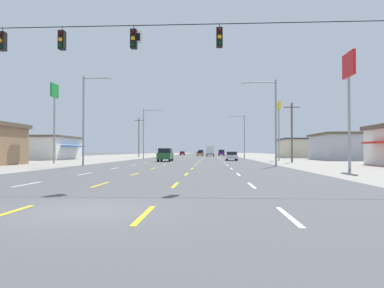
{
  "coord_description": "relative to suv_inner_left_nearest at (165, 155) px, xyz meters",
  "views": [
    {
      "loc": [
        3.37,
        -8.97,
        1.58
      ],
      "look_at": [
        -0.09,
        56.57,
        2.9
      ],
      "focal_mm": 32.5,
      "sensor_mm": 36.0,
      "label": 1
    }
  ],
  "objects": [
    {
      "name": "streetlight_left_row_1",
      "position": [
        -6.3,
        17.11,
        4.79
      ],
      "size": [
        4.13,
        0.26,
        10.09
      ],
      "color": "gray",
      "rests_on": "ground"
    },
    {
      "name": "pole_sign_left_row_1",
      "position": [
        -13.17,
        -8.96,
        6.63
      ],
      "size": [
        0.24,
        1.98,
        10.22
      ],
      "color": "gray",
      "rests_on": "ground"
    },
    {
      "name": "streetlight_right_row_1",
      "position": [
        13.23,
        17.11,
        4.06
      ],
      "size": [
        3.64,
        0.26,
        8.78
      ],
      "color": "gray",
      "rests_on": "ground"
    },
    {
      "name": "pole_sign_right_row_0",
      "position": [
        18.54,
        -22.5,
        6.64
      ],
      "size": [
        0.24,
        2.36,
        9.92
      ],
      "color": "gray",
      "rests_on": "ground"
    },
    {
      "name": "storefront_left_row_1",
      "position": [
        -25.01,
        11.15,
        1.17
      ],
      "size": [
        13.04,
        12.42,
        4.35
      ],
      "color": "silver",
      "rests_on": "ground"
    },
    {
      "name": "sedan_far_right_near",
      "position": [
        10.34,
        5.52,
        -0.27
      ],
      "size": [
        1.8,
        4.5,
        1.46
      ],
      "color": "silver",
      "rests_on": "ground"
    },
    {
      "name": "suv_center_turn_farthest",
      "position": [
        3.24,
        79.5,
        0.0
      ],
      "size": [
        1.98,
        4.9,
        1.98
      ],
      "color": "#4C196B",
      "rests_on": "ground"
    },
    {
      "name": "lot_apron_right",
      "position": [
        28.2,
        22.59,
        -1.02
      ],
      "size": [
        28.0,
        440.0,
        0.01
      ],
      "primitive_type": "cube",
      "color": "gray",
      "rests_on": "ground"
    },
    {
      "name": "streetlight_left_row_0",
      "position": [
        -6.39,
        -16.14,
        4.44
      ],
      "size": [
        3.36,
        0.26,
        9.59
      ],
      "color": "gray",
      "rests_on": "ground"
    },
    {
      "name": "lot_apron_left",
      "position": [
        -21.3,
        22.59,
        -1.02
      ],
      "size": [
        28.0,
        440.0,
        0.01
      ],
      "primitive_type": "cube",
      "color": "gray",
      "rests_on": "ground"
    },
    {
      "name": "pole_sign_right_row_1",
      "position": [
        18.02,
        4.93,
        6.22
      ],
      "size": [
        0.24,
        2.34,
        9.63
      ],
      "color": "gray",
      "rests_on": "ground"
    },
    {
      "name": "ground_plane",
      "position": [
        3.45,
        22.59,
        -1.03
      ],
      "size": [
        572.0,
        572.0,
        0.0
      ],
      "primitive_type": "plane",
      "color": "#4C4C4F"
    },
    {
      "name": "storefront_right_row_1",
      "position": [
        30.64,
        10.88,
        1.36
      ],
      "size": [
        9.75,
        12.45,
        4.73
      ],
      "color": "#B2B2B7",
      "rests_on": "ground"
    },
    {
      "name": "storefront_right_row_2",
      "position": [
        29.89,
        32.46,
        1.26
      ],
      "size": [
        12.59,
        13.08,
        4.55
      ],
      "color": "beige",
      "rests_on": "ground"
    },
    {
      "name": "streetlight_right_row_0",
      "position": [
        13.23,
        -16.14,
        4.16
      ],
      "size": [
        3.67,
        0.26,
        8.97
      ],
      "color": "gray",
      "rests_on": "ground"
    },
    {
      "name": "signal_span_wire",
      "position": [
        2.99,
        -35.78,
        4.06
      ],
      "size": [
        27.0,
        0.52,
        8.62
      ],
      "color": "brown",
      "rests_on": "ground"
    },
    {
      "name": "utility_pole_left_row_1",
      "position": [
        -11.24,
        34.41,
        4.13
      ],
      "size": [
        2.2,
        0.26,
        9.92
      ],
      "color": "brown",
      "rests_on": "ground"
    },
    {
      "name": "box_truck_inner_right_midfar",
      "position": [
        6.79,
        55.62,
        0.81
      ],
      "size": [
        2.4,
        7.2,
        3.23
      ],
      "color": "#4C196B",
      "rests_on": "ground"
    },
    {
      "name": "sedan_center_turn_mid",
      "position": [
        3.54,
        54.71,
        -0.27
      ],
      "size": [
        1.8,
        4.5,
        1.46
      ],
      "color": "#B28C33",
      "rests_on": "ground"
    },
    {
      "name": "lane_markings",
      "position": [
        3.45,
        61.09,
        -1.02
      ],
      "size": [
        10.64,
        227.6,
        0.01
      ],
      "color": "white",
      "rests_on": "ground"
    },
    {
      "name": "sedan_far_left_farther",
      "position": [
        -3.72,
        78.61,
        -0.27
      ],
      "size": [
        1.8,
        4.5,
        1.46
      ],
      "color": "maroon",
      "rests_on": "ground"
    },
    {
      "name": "suv_inner_left_nearest",
      "position": [
        0.0,
        0.0,
        0.0
      ],
      "size": [
        1.98,
        4.9,
        1.98
      ],
      "color": "#235B2D",
      "rests_on": "ground"
    },
    {
      "name": "utility_pole_right_row_0",
      "position": [
        18.14,
        -3.57,
        3.3
      ],
      "size": [
        2.2,
        0.26,
        8.27
      ],
      "color": "brown",
      "rests_on": "ground"
    },
    {
      "name": "suv_far_right_far",
      "position": [
        10.5,
        63.49,
        0.0
      ],
      "size": [
        1.98,
        4.9,
        1.98
      ],
      "color": "#4C196B",
      "rests_on": "ground"
    }
  ]
}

